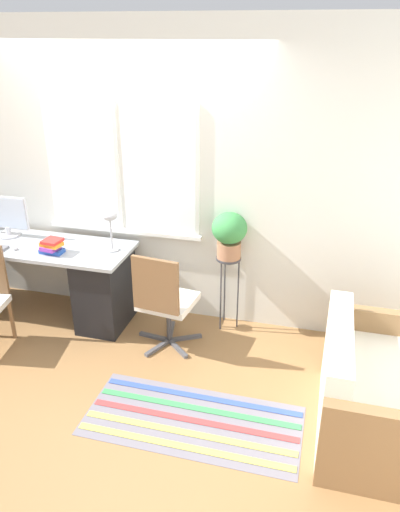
{
  "coord_description": "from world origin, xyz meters",
  "views": [
    {
      "loc": [
        1.74,
        -3.4,
        2.58
      ],
      "look_at": [
        0.78,
        0.16,
        0.89
      ],
      "focal_mm": 35.0,
      "sensor_mm": 36.0,
      "label": 1
    }
  ],
  "objects_px": {
    "office_chair_swivel": "(164,300)",
    "couch_loveseat": "(379,396)",
    "desk_lamp": "(110,221)",
    "potted_plant": "(229,233)",
    "book_stack": "(52,246)",
    "mouse": "(16,248)",
    "monitor": "(6,216)",
    "plant_stand": "(228,269)"
  },
  "relations": [
    {
      "from": "office_chair_swivel",
      "to": "desk_lamp",
      "type": "bearing_deg",
      "value": -19.64
    },
    {
      "from": "office_chair_swivel",
      "to": "couch_loveseat",
      "type": "distance_m",
      "value": 1.84
    },
    {
      "from": "couch_loveseat",
      "to": "plant_stand",
      "type": "bearing_deg",
      "value": 51.03
    },
    {
      "from": "mouse",
      "to": "plant_stand",
      "type": "xyz_separation_m",
      "value": [
        1.89,
        0.41,
        -0.16
      ]
    },
    {
      "from": "mouse",
      "to": "desk_lamp",
      "type": "relative_size",
      "value": 0.15
    },
    {
      "from": "office_chair_swivel",
      "to": "potted_plant",
      "type": "height_order",
      "value": "potted_plant"
    },
    {
      "from": "plant_stand",
      "to": "couch_loveseat",
      "type": "bearing_deg",
      "value": -38.97
    },
    {
      "from": "monitor",
      "to": "plant_stand",
      "type": "relative_size",
      "value": 0.65
    },
    {
      "from": "office_chair_swivel",
      "to": "couch_loveseat",
      "type": "xyz_separation_m",
      "value": [
        1.74,
        -0.56,
        -0.19
      ]
    },
    {
      "from": "monitor",
      "to": "desk_lamp",
      "type": "height_order",
      "value": "monitor"
    },
    {
      "from": "plant_stand",
      "to": "desk_lamp",
      "type": "bearing_deg",
      "value": -169.58
    },
    {
      "from": "desk_lamp",
      "to": "office_chair_swivel",
      "type": "bearing_deg",
      "value": -26.51
    },
    {
      "from": "book_stack",
      "to": "couch_loveseat",
      "type": "height_order",
      "value": "book_stack"
    },
    {
      "from": "mouse",
      "to": "book_stack",
      "type": "distance_m",
      "value": 0.36
    },
    {
      "from": "monitor",
      "to": "potted_plant",
      "type": "relative_size",
      "value": 1.1
    },
    {
      "from": "mouse",
      "to": "desk_lamp",
      "type": "bearing_deg",
      "value": 14.7
    },
    {
      "from": "couch_loveseat",
      "to": "book_stack",
      "type": "bearing_deg",
      "value": 77.03
    },
    {
      "from": "monitor",
      "to": "couch_loveseat",
      "type": "height_order",
      "value": "monitor"
    },
    {
      "from": "desk_lamp",
      "to": "monitor",
      "type": "bearing_deg",
      "value": 176.82
    },
    {
      "from": "book_stack",
      "to": "couch_loveseat",
      "type": "xyz_separation_m",
      "value": [
        2.82,
        -0.65,
        -0.53
      ]
    },
    {
      "from": "potted_plant",
      "to": "monitor",
      "type": "bearing_deg",
      "value": -176.57
    },
    {
      "from": "plant_stand",
      "to": "potted_plant",
      "type": "relative_size",
      "value": 1.69
    },
    {
      "from": "desk_lamp",
      "to": "book_stack",
      "type": "height_order",
      "value": "desk_lamp"
    },
    {
      "from": "potted_plant",
      "to": "book_stack",
      "type": "bearing_deg",
      "value": -165.59
    },
    {
      "from": "monitor",
      "to": "plant_stand",
      "type": "height_order",
      "value": "monitor"
    },
    {
      "from": "office_chair_swivel",
      "to": "plant_stand",
      "type": "height_order",
      "value": "office_chair_swivel"
    },
    {
      "from": "mouse",
      "to": "office_chair_swivel",
      "type": "distance_m",
      "value": 1.47
    },
    {
      "from": "monitor",
      "to": "desk_lamp",
      "type": "bearing_deg",
      "value": -3.18
    },
    {
      "from": "office_chair_swivel",
      "to": "couch_loveseat",
      "type": "relative_size",
      "value": 0.74
    },
    {
      "from": "book_stack",
      "to": "plant_stand",
      "type": "distance_m",
      "value": 1.59
    },
    {
      "from": "monitor",
      "to": "plant_stand",
      "type": "distance_m",
      "value": 2.18
    },
    {
      "from": "book_stack",
      "to": "desk_lamp",
      "type": "bearing_deg",
      "value": 22.34
    },
    {
      "from": "desk_lamp",
      "to": "book_stack",
      "type": "bearing_deg",
      "value": -157.66
    },
    {
      "from": "mouse",
      "to": "desk_lamp",
      "type": "height_order",
      "value": "desk_lamp"
    },
    {
      "from": "mouse",
      "to": "plant_stand",
      "type": "relative_size",
      "value": 0.08
    },
    {
      "from": "mouse",
      "to": "couch_loveseat",
      "type": "distance_m",
      "value": 3.27
    },
    {
      "from": "mouse",
      "to": "office_chair_swivel",
      "type": "height_order",
      "value": "office_chair_swivel"
    },
    {
      "from": "monitor",
      "to": "office_chair_swivel",
      "type": "height_order",
      "value": "monitor"
    },
    {
      "from": "office_chair_swivel",
      "to": "plant_stand",
      "type": "xyz_separation_m",
      "value": [
        0.45,
        0.48,
        0.13
      ]
    },
    {
      "from": "mouse",
      "to": "plant_stand",
      "type": "distance_m",
      "value": 1.94
    },
    {
      "from": "couch_loveseat",
      "to": "plant_stand",
      "type": "height_order",
      "value": "couch_loveseat"
    },
    {
      "from": "desk_lamp",
      "to": "plant_stand",
      "type": "distance_m",
      "value": 1.14
    }
  ]
}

